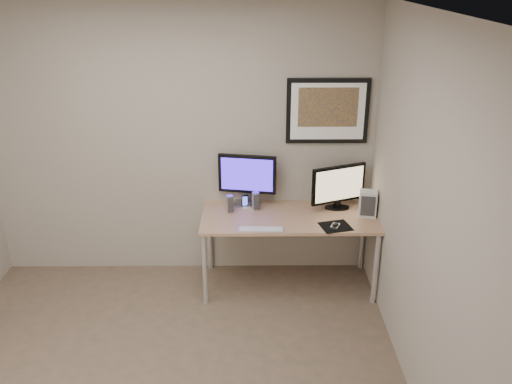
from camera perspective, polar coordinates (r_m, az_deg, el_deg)
floor at (r=4.28m, az=-9.80°, el=-19.33°), size 3.60×3.60×0.00m
room at (r=3.83m, az=-10.42°, el=4.10°), size 3.60×3.60×3.60m
desk at (r=4.99m, az=3.49°, el=-3.19°), size 1.60×0.70×0.73m
framed_art at (r=5.00m, az=7.55°, el=8.44°), size 0.75×0.04×0.60m
monitor_large at (r=5.07m, az=-0.93°, el=1.51°), size 0.54×0.22×0.50m
monitor_tv at (r=5.06m, az=8.67°, el=0.62°), size 0.52×0.23×0.43m
speaker_left at (r=4.99m, az=-2.78°, el=-1.26°), size 0.08×0.08×0.17m
speaker_right at (r=5.04m, az=-0.04°, el=-0.95°), size 0.08×0.08×0.17m
phone_dock at (r=5.08m, az=-1.18°, el=-1.01°), size 0.07×0.07×0.13m
keyboard at (r=4.69m, az=0.54°, el=-3.95°), size 0.39×0.11×0.01m
mousepad at (r=4.80m, az=8.37°, el=-3.60°), size 0.30×0.28×0.00m
mouse at (r=4.78m, az=8.35°, el=-3.48°), size 0.09×0.11×0.03m
fan_unit at (r=5.00m, az=11.69°, el=-1.20°), size 0.18×0.14×0.24m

